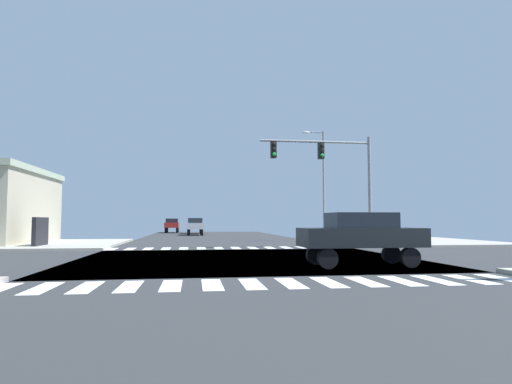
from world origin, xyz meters
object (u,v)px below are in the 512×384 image
(traffic_signal_mast, at_px, (328,164))
(sedan_crossing_2, at_px, (195,225))
(sedan_trailing_4, at_px, (172,224))
(sedan_inner_5, at_px, (361,234))
(street_lamp, at_px, (321,176))
(sedan_nearside_1, at_px, (195,225))

(traffic_signal_mast, height_order, sedan_crossing_2, traffic_signal_mast)
(sedan_trailing_4, bearing_deg, traffic_signal_mast, 107.99)
(traffic_signal_mast, height_order, sedan_inner_5, traffic_signal_mast)
(traffic_signal_mast, bearing_deg, sedan_crossing_2, 108.80)
(street_lamp, relative_size, sedan_crossing_2, 2.03)
(sedan_trailing_4, bearing_deg, sedan_nearside_1, 124.35)
(street_lamp, bearing_deg, sedan_crossing_2, 122.38)
(sedan_crossing_2, height_order, sedan_trailing_4, same)
(street_lamp, height_order, sedan_crossing_2, street_lamp)
(sedan_nearside_1, distance_m, sedan_crossing_2, 5.98)
(street_lamp, relative_size, sedan_inner_5, 2.03)
(sedan_nearside_1, relative_size, sedan_trailing_4, 1.00)
(sedan_inner_5, bearing_deg, sedan_trailing_4, 11.05)
(sedan_crossing_2, xyz_separation_m, sedan_inner_5, (5.66, -33.98, 0.00))
(traffic_signal_mast, distance_m, sedan_inner_5, 11.66)
(sedan_crossing_2, bearing_deg, street_lamp, 122.38)
(sedan_crossing_2, bearing_deg, sedan_nearside_1, -90.00)
(traffic_signal_mast, relative_size, sedan_inner_5, 1.62)
(traffic_signal_mast, relative_size, sedan_crossing_2, 1.62)
(traffic_signal_mast, bearing_deg, sedan_inner_5, -101.79)
(traffic_signal_mast, xyz_separation_m, sedan_trailing_4, (-10.91, 33.60, -3.92))
(traffic_signal_mast, xyz_separation_m, street_lamp, (1.87, 7.81, 0.13))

